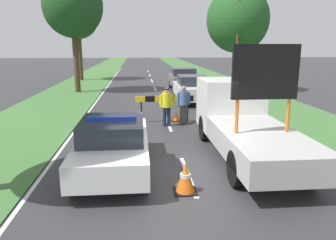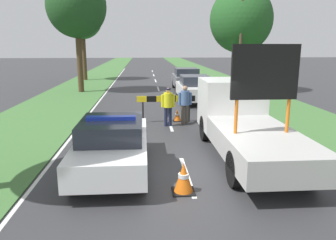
# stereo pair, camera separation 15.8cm
# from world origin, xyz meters

# --- Properties ---
(ground_plane) EXTENTS (160.00, 160.00, 0.00)m
(ground_plane) POSITION_xyz_m (0.00, 0.00, 0.00)
(ground_plane) COLOR #333335
(lane_markings) EXTENTS (7.84, 53.53, 0.01)m
(lane_markings) POSITION_xyz_m (0.00, 13.14, 0.00)
(lane_markings) COLOR silver
(lane_markings) RESTS_ON ground
(grass_verge_left) EXTENTS (4.40, 120.00, 0.03)m
(grass_verge_left) POSITION_xyz_m (-6.17, 20.00, 0.01)
(grass_verge_left) COLOR #427038
(grass_verge_left) RESTS_ON ground
(grass_verge_right) EXTENTS (4.40, 120.00, 0.03)m
(grass_verge_right) POSITION_xyz_m (6.17, 20.00, 0.01)
(grass_verge_right) COLOR #427038
(grass_verge_right) RESTS_ON ground
(police_car) EXTENTS (1.86, 4.56, 1.55)m
(police_car) POSITION_xyz_m (-1.99, 0.44, 0.75)
(police_car) COLOR white
(police_car) RESTS_ON ground
(work_truck) EXTENTS (2.08, 6.28, 3.42)m
(work_truck) POSITION_xyz_m (1.99, 1.65, 1.08)
(work_truck) COLOR white
(work_truck) RESTS_ON ground
(road_barrier) EXTENTS (2.58, 0.08, 1.19)m
(road_barrier) POSITION_xyz_m (-0.14, 6.02, 0.98)
(road_barrier) COLOR black
(road_barrier) RESTS_ON ground
(police_officer) EXTENTS (0.59, 0.38, 1.64)m
(police_officer) POSITION_xyz_m (-0.11, 5.33, 0.98)
(police_officer) COLOR #191E38
(police_officer) RESTS_ON ground
(pedestrian_civilian) EXTENTS (0.60, 0.38, 1.67)m
(pedestrian_civilian) POSITION_xyz_m (0.66, 5.72, 0.98)
(pedestrian_civilian) COLOR brown
(pedestrian_civilian) RESTS_ON ground
(traffic_cone_near_police) EXTENTS (0.53, 0.53, 0.73)m
(traffic_cone_near_police) POSITION_xyz_m (-0.21, -1.11, 0.36)
(traffic_cone_near_police) COLOR black
(traffic_cone_near_police) RESTS_ON ground
(traffic_cone_centre_front) EXTENTS (0.38, 0.38, 0.54)m
(traffic_cone_centre_front) POSITION_xyz_m (0.38, 6.25, 0.26)
(traffic_cone_centre_front) COLOR black
(traffic_cone_centre_front) RESTS_ON ground
(queued_car_van_white) EXTENTS (1.86, 4.38, 1.60)m
(queued_car_van_white) POSITION_xyz_m (1.94, 11.24, 0.81)
(queued_car_van_white) COLOR silver
(queued_car_van_white) RESTS_ON ground
(queued_car_suv_grey) EXTENTS (1.92, 4.14, 1.66)m
(queued_car_suv_grey) POSITION_xyz_m (2.13, 16.73, 0.84)
(queued_car_suv_grey) COLOR slate
(queued_car_suv_grey) RESTS_ON ground
(roadside_tree_near_left) EXTENTS (3.75, 3.75, 7.83)m
(roadside_tree_near_left) POSITION_xyz_m (-6.83, 24.42, 5.82)
(roadside_tree_near_left) COLOR #4C3823
(roadside_tree_near_left) RESTS_ON ground
(roadside_tree_mid_left) EXTENTS (4.12, 4.12, 8.16)m
(roadside_tree_mid_left) POSITION_xyz_m (-5.69, 16.02, 5.96)
(roadside_tree_mid_left) COLOR #4C3823
(roadside_tree_mid_left) RESTS_ON ground
(roadside_tree_mid_right) EXTENTS (4.39, 4.39, 7.42)m
(roadside_tree_mid_right) POSITION_xyz_m (5.78, 15.34, 5.09)
(roadside_tree_mid_right) COLOR #4C3823
(roadside_tree_mid_right) RESTS_ON ground
(utility_pole) EXTENTS (1.20, 0.20, 8.72)m
(utility_pole) POSITION_xyz_m (5.29, 13.52, 4.48)
(utility_pole) COLOR #473828
(utility_pole) RESTS_ON ground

